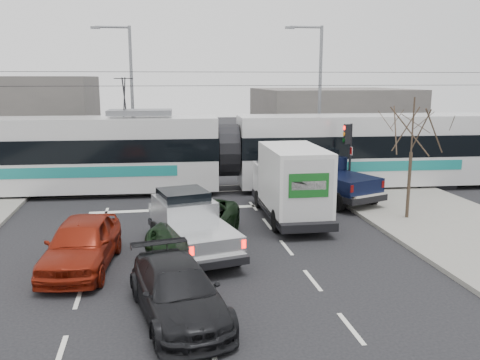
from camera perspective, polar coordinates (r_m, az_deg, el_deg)
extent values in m
plane|color=black|center=(17.88, -0.10, -7.91)|extent=(120.00, 120.00, 0.00)
cube|color=gray|center=(21.24, 24.71, -5.62)|extent=(6.00, 60.00, 0.15)
cube|color=#33302D|center=(27.42, -3.65, -1.03)|extent=(60.00, 1.60, 0.03)
cube|color=slate|center=(43.39, 10.27, 6.74)|extent=(12.00, 10.00, 5.00)
cylinder|color=#47382B|center=(22.24, 18.43, -0.56)|extent=(0.14, 0.14, 2.75)
cylinder|color=#47382B|center=(21.88, 18.84, 5.86)|extent=(0.07, 0.07, 2.25)
cylinder|color=black|center=(25.30, 12.24, 2.15)|extent=(0.12, 0.12, 3.60)
cube|color=black|center=(25.05, 11.94, 5.07)|extent=(0.28, 0.28, 0.95)
cylinder|color=#FF0C07|center=(24.97, 11.64, 5.76)|extent=(0.06, 0.20, 0.20)
cylinder|color=orange|center=(25.00, 11.62, 5.07)|extent=(0.06, 0.20, 0.20)
cylinder|color=#05330C|center=(25.03, 11.59, 4.39)|extent=(0.06, 0.20, 0.20)
cube|color=white|center=(25.08, 12.37, 3.22)|extent=(0.02, 0.30, 0.40)
cylinder|color=slate|center=(32.36, 8.92, 8.79)|extent=(0.20, 0.20, 9.00)
cylinder|color=slate|center=(32.16, 7.41, 16.67)|extent=(2.00, 0.14, 0.14)
cube|color=slate|center=(31.88, 5.62, 16.66)|extent=(0.55, 0.25, 0.14)
cylinder|color=slate|center=(32.68, -11.99, 8.70)|extent=(0.20, 0.20, 9.00)
cylinder|color=slate|center=(32.83, -14.14, 16.32)|extent=(2.00, 0.14, 0.14)
cube|color=slate|center=(32.91, -15.94, 16.13)|extent=(0.55, 0.25, 0.14)
cylinder|color=black|center=(26.78, -3.80, 10.51)|extent=(60.00, 0.03, 0.03)
cylinder|color=black|center=(26.78, -3.82, 12.01)|extent=(60.00, 0.03, 0.03)
cube|color=silver|center=(27.28, -17.18, 0.75)|extent=(13.89, 3.66, 1.67)
cube|color=black|center=(27.08, -17.34, 3.43)|extent=(13.96, 3.70, 1.14)
cube|color=silver|center=(26.97, -17.47, 5.58)|extent=(13.89, 3.55, 1.06)
cube|color=#187976|center=(25.82, -17.80, 0.81)|extent=(9.61, 0.57, 0.53)
cube|color=silver|center=(28.57, 13.75, 1.40)|extent=(13.89, 3.66, 1.67)
cube|color=black|center=(28.38, 13.87, 3.96)|extent=(13.96, 3.70, 1.14)
cube|color=silver|center=(28.27, 13.97, 6.01)|extent=(13.89, 3.55, 1.06)
cube|color=#187976|center=(27.18, 14.83, 1.49)|extent=(9.61, 0.57, 0.53)
cylinder|color=black|center=(26.74, -1.36, 3.36)|extent=(1.22, 2.82, 2.77)
cube|color=slate|center=(26.51, -11.17, 7.47)|extent=(3.30, 1.91, 0.27)
cube|color=black|center=(28.39, -24.51, -1.25)|extent=(2.27, 2.57, 0.38)
cube|color=black|center=(26.99, -6.09, -0.88)|extent=(2.27, 2.57, 0.38)
cube|color=black|center=(27.38, 3.33, -0.66)|extent=(2.27, 2.57, 0.38)
cube|color=black|center=(30.22, 20.33, -0.21)|extent=(2.27, 2.57, 0.38)
cube|color=black|center=(17.57, -5.32, -6.54)|extent=(3.04, 5.70, 0.23)
cube|color=silver|center=(18.28, -6.29, -3.70)|extent=(2.30, 2.63, 1.08)
cube|color=black|center=(18.23, -6.41, -1.93)|extent=(1.91, 1.94, 0.51)
cube|color=silver|center=(19.55, -7.37, -3.38)|extent=(1.95, 1.35, 0.51)
cube|color=silver|center=(16.38, -4.07, -6.49)|extent=(2.33, 2.79, 0.61)
cube|color=silver|center=(15.21, -2.32, -8.92)|extent=(1.71, 0.55, 0.17)
cube|color=#FF0C07|center=(14.94, -5.46, -7.94)|extent=(0.14, 0.10, 0.26)
cube|color=#FF0C07|center=(15.47, 0.40, -7.18)|extent=(0.14, 0.10, 0.26)
cylinder|color=black|center=(19.00, -9.39, -5.70)|extent=(0.42, 0.79, 0.75)
cylinder|color=black|center=(19.44, -4.44, -5.18)|extent=(0.42, 0.79, 0.75)
cylinder|color=black|center=(15.82, -6.39, -9.17)|extent=(0.42, 0.79, 0.75)
cylinder|color=black|center=(16.35, -0.54, -8.40)|extent=(0.42, 0.79, 0.75)
cube|color=black|center=(21.72, 5.58, -3.08)|extent=(2.32, 6.37, 0.32)
cube|color=white|center=(23.83, 4.23, 0.14)|extent=(2.09, 1.57, 1.44)
cube|color=black|center=(23.85, 4.18, 1.47)|extent=(1.80, 1.05, 0.54)
cube|color=silver|center=(20.83, 6.07, 0.04)|extent=(2.27, 4.35, 2.66)
cube|color=silver|center=(18.82, 7.69, -1.23)|extent=(1.91, 0.09, 2.34)
cube|color=#13561A|center=(18.73, 7.74, -0.63)|extent=(1.52, 0.06, 0.91)
cube|color=black|center=(18.99, 7.74, -5.56)|extent=(1.95, 0.27, 0.16)
cylinder|color=black|center=(23.46, 2.13, -2.16)|extent=(0.29, 0.82, 0.81)
cylinder|color=black|center=(23.88, 6.63, -1.99)|extent=(0.29, 0.82, 0.81)
cylinder|color=black|center=(19.86, 4.14, -4.58)|extent=(0.29, 0.91, 0.90)
cylinder|color=black|center=(20.35, 9.40, -4.31)|extent=(0.29, 0.91, 0.90)
cube|color=black|center=(25.10, 9.83, -0.90)|extent=(4.01, 6.12, 0.29)
cube|color=black|center=(25.73, 8.40, 1.27)|extent=(2.80, 2.99, 1.32)
cube|color=black|center=(25.70, 8.29, 2.82)|extent=(2.30, 2.25, 0.63)
cube|color=black|center=(26.84, 6.55, 1.17)|extent=(2.25, 1.68, 0.63)
cube|color=black|center=(24.09, 11.80, -0.38)|extent=(2.86, 3.15, 0.75)
cube|color=silver|center=(23.10, 14.25, -1.78)|extent=(1.90, 0.88, 0.21)
cube|color=#590505|center=(22.45, 12.40, -0.96)|extent=(0.18, 0.14, 0.32)
cube|color=#590505|center=(23.74, 15.71, -0.45)|extent=(0.18, 0.14, 0.32)
cylinder|color=black|center=(25.95, 5.55, -0.77)|extent=(0.62, 0.97, 0.92)
cylinder|color=black|center=(27.13, 8.89, -0.32)|extent=(0.62, 0.97, 0.92)
cylinder|color=black|center=(23.17, 10.90, -2.41)|extent=(0.62, 0.97, 0.92)
cylinder|color=black|center=(24.48, 14.34, -1.82)|extent=(0.62, 0.97, 0.92)
imported|color=black|center=(18.45, -5.01, -4.92)|extent=(4.11, 5.85, 1.48)
imported|color=maroon|center=(16.80, -17.35, -6.81)|extent=(2.44, 4.96, 1.63)
imported|color=black|center=(13.06, -6.99, -12.30)|extent=(2.77, 4.99, 1.37)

